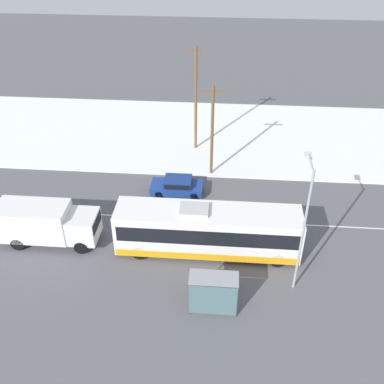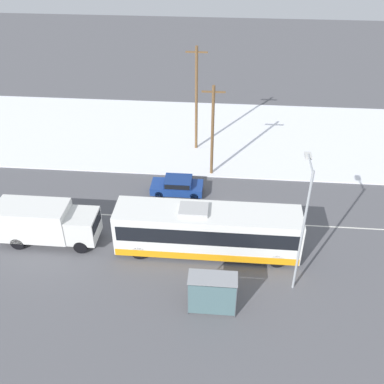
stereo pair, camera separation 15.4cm
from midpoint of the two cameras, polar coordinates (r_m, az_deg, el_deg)
ground_plane at (r=32.39m, az=4.92°, el=-3.73°), size 120.00×120.00×0.00m
snow_lot at (r=43.57m, az=5.20°, el=7.13°), size 80.00×14.94×0.12m
lane_marking_center at (r=32.39m, az=4.92°, el=-3.73°), size 60.00×0.12×0.00m
city_bus at (r=28.86m, az=2.11°, el=-4.91°), size 11.77×2.57×3.41m
box_truck at (r=31.21m, az=-17.97°, el=-3.63°), size 6.62×2.30×2.81m
sedan_car at (r=34.76m, az=-1.73°, el=0.86°), size 4.00×1.80×1.33m
pedestrian_at_stop at (r=26.57m, az=1.75°, el=-11.08°), size 0.59×0.26×1.63m
bus_shelter at (r=25.08m, az=2.77°, el=-12.40°), size 2.71×1.20×2.40m
streetlamp at (r=25.18m, az=14.18°, el=-3.00°), size 0.36×2.26×8.23m
utility_pole_roadside at (r=35.57m, az=2.75°, el=7.83°), size 1.80×0.24×7.72m
utility_pole_snowlot at (r=39.16m, az=0.68°, el=11.77°), size 1.80×0.24×9.34m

